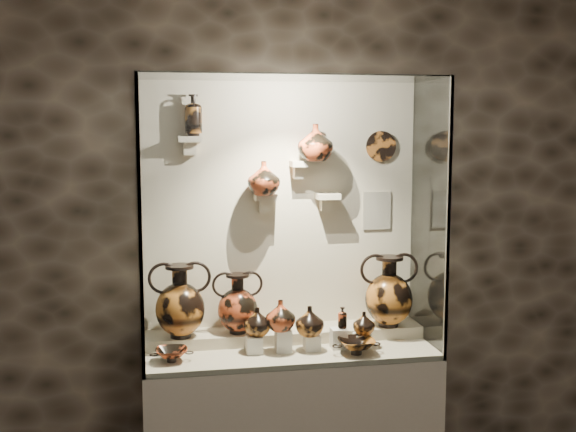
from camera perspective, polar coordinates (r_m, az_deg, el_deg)
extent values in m
cube|color=#2C241B|center=(4.45, -0.61, 0.33)|extent=(5.00, 0.02, 3.20)
cube|color=beige|center=(4.45, 0.16, -15.70)|extent=(1.70, 0.60, 0.80)
cube|color=#B9AB8F|center=(4.30, 0.17, -10.61)|extent=(1.68, 0.58, 0.03)
cube|color=#B9AB8F|center=(4.46, -0.27, -9.51)|extent=(1.70, 0.25, 0.10)
cube|color=beige|center=(4.44, -0.60, 0.32)|extent=(1.70, 0.03, 1.60)
cube|color=white|center=(3.85, 1.01, -0.73)|extent=(1.70, 0.01, 1.60)
cube|color=white|center=(4.06, -11.63, -0.46)|extent=(0.01, 0.60, 1.60)
cube|color=white|center=(4.37, 11.12, 0.08)|extent=(0.01, 0.60, 1.60)
cube|color=white|center=(4.11, 0.17, 10.89)|extent=(1.70, 0.60, 0.01)
cube|color=gray|center=(3.77, -11.60, -1.03)|extent=(0.02, 0.02, 1.60)
cube|color=gray|center=(4.11, 12.54, -0.41)|extent=(0.02, 0.02, 1.60)
cube|color=silver|center=(4.20, -2.69, -10.12)|extent=(0.09, 0.09, 0.10)
cube|color=silver|center=(4.23, -0.38, -9.81)|extent=(0.09, 0.09, 0.13)
cube|color=silver|center=(4.26, 1.90, -9.94)|extent=(0.09, 0.09, 0.09)
cube|color=silver|center=(4.30, 4.02, -9.61)|extent=(0.09, 0.09, 0.12)
cube|color=silver|center=(4.34, 5.83, -9.74)|extent=(0.09, 0.09, 0.08)
cube|color=beige|center=(4.27, -7.75, 6.04)|extent=(0.14, 0.12, 0.04)
cube|color=beige|center=(4.34, -1.73, 1.49)|extent=(0.14, 0.12, 0.04)
cube|color=beige|center=(4.36, 0.86, 4.15)|extent=(0.10, 0.12, 0.04)
cube|color=beige|center=(4.42, 3.15, 1.58)|extent=(0.14, 0.12, 0.04)
imported|color=#A45E1F|center=(4.18, -2.44, -8.32)|extent=(0.20, 0.20, 0.16)
imported|color=#B64320|center=(4.17, -0.60, -7.85)|extent=(0.23, 0.23, 0.18)
imported|color=#A45E1F|center=(4.21, 1.71, -8.29)|extent=(0.20, 0.20, 0.17)
imported|color=#A45E1F|center=(4.30, 6.01, -8.41)|extent=(0.17, 0.17, 0.14)
imported|color=#B64320|center=(4.28, -1.93, 3.01)|extent=(0.23, 0.23, 0.20)
imported|color=#B64320|center=(4.32, 2.18, 5.82)|extent=(0.27, 0.27, 0.22)
cylinder|color=#B86424|center=(4.54, 7.35, 5.48)|extent=(0.19, 0.02, 0.19)
cube|color=beige|center=(4.57, 7.03, 0.42)|extent=(0.18, 0.01, 0.24)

